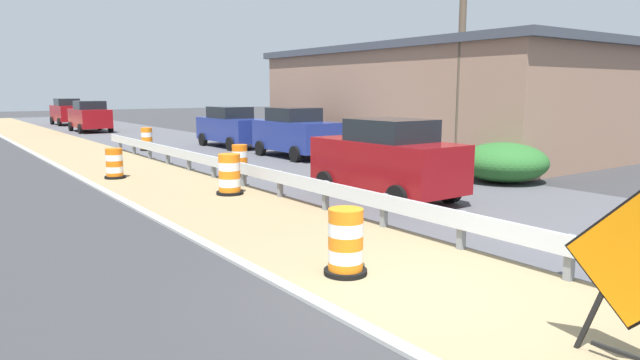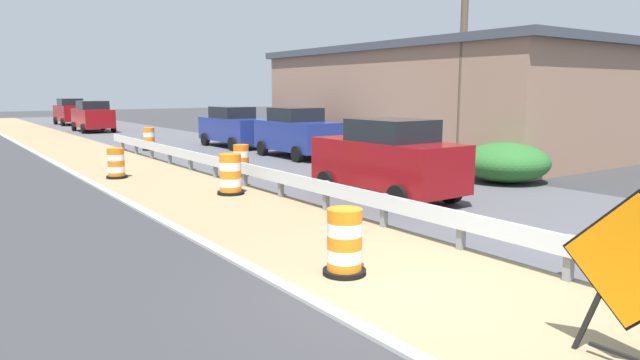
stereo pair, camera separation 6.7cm
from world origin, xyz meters
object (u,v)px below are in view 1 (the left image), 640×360
Objects in this scene: car_mid_far_lane at (231,127)px; traffic_barrel_farther at (147,140)px; traffic_barrel_mid at (240,162)px; warning_sign_diamond at (634,270)px; car_lead_far_lane at (67,112)px; traffic_barrel_close at (230,176)px; car_trailing_far_lane at (90,116)px; utility_pole_near at (461,50)px; traffic_barrel_far at (115,165)px; car_lead_near_lane at (387,159)px; traffic_barrel_nearest at (346,245)px; car_trailing_near_lane at (296,133)px.

traffic_barrel_farther is at bearing -102.88° from car_mid_far_lane.
car_mid_far_lane is (4.10, 8.71, 0.54)m from traffic_barrel_mid.
car_lead_far_lane is at bearing -98.02° from warning_sign_diamond.
warning_sign_diamond is at bearing -95.52° from traffic_barrel_close.
car_trailing_far_lane is 0.56× the size of utility_pole_near.
traffic_barrel_far is (-0.66, 15.78, -0.60)m from warning_sign_diamond.
car_trailing_far_lane reaches higher than traffic_barrel_farther.
traffic_barrel_far is at bearing 31.38° from car_lead_near_lane.
traffic_barrel_close is (1.07, 11.10, -0.53)m from warning_sign_diamond.
utility_pole_near is at bearing -29.86° from traffic_barrel_mid.
traffic_barrel_mid is at bearing -25.99° from car_mid_far_lane.
traffic_barrel_close is at bearing -98.27° from warning_sign_diamond.
warning_sign_diamond is at bearing -17.89° from car_mid_far_lane.
utility_pole_near is (5.22, 2.13, 3.11)m from car_lead_near_lane.
traffic_barrel_close is 0.27× the size of car_lead_far_lane.
traffic_barrel_nearest is at bearing -89.38° from traffic_barrel_far.
car_lead_far_lane is 9.08m from car_trailing_far_lane.
car_trailing_near_lane is 29.63m from car_lead_far_lane.
car_trailing_far_lane is at bearing 101.23° from utility_pole_near.
traffic_barrel_far is at bearing -48.70° from car_mid_far_lane.
traffic_barrel_nearest is at bearing -102.70° from traffic_barrel_close.
traffic_barrel_far is 10.33m from car_mid_far_lane.
traffic_barrel_mid is at bearing 178.24° from car_trailing_far_lane.
traffic_barrel_nearest is 19.89m from traffic_barrel_farther.
car_trailing_near_lane reaches higher than warning_sign_diamond.
traffic_barrel_farther reaches higher than traffic_barrel_mid.
utility_pole_near reaches higher than traffic_barrel_farther.
traffic_barrel_nearest is 12.27m from utility_pole_near.
car_trailing_near_lane is 0.53× the size of utility_pole_near.
car_lead_far_lane is (4.84, 42.75, 0.60)m from traffic_barrel_nearest.
car_trailing_near_lane reaches higher than traffic_barrel_nearest.
traffic_barrel_mid is 0.13× the size of utility_pole_near.
traffic_barrel_farther is at bearing 81.15° from traffic_barrel_close.
car_lead_near_lane is 14.82m from car_mid_far_lane.
traffic_barrel_mid is at bearing 150.14° from utility_pole_near.
car_lead_near_lane is 0.96× the size of car_trailing_far_lane.
car_mid_far_lane is 13.01m from utility_pole_near.
car_trailing_far_lane is (0.88, 14.11, 0.57)m from traffic_barrel_farther.
traffic_barrel_far is 9.01m from car_lead_near_lane.
car_lead_far_lane reaches higher than traffic_barrel_nearest.
car_trailing_near_lane reaches higher than traffic_barrel_mid.
warning_sign_diamond is at bearing -101.67° from traffic_barrel_mid.
warning_sign_diamond is 18.69m from car_trailing_near_lane.
utility_pole_near reaches higher than traffic_barrel_mid.
traffic_barrel_farther is 0.26× the size of car_lead_far_lane.
car_lead_near_lane is at bearing -157.84° from utility_pole_near.
car_trailing_near_lane reaches higher than traffic_barrel_farther.
car_lead_near_lane is at bearing 42.06° from traffic_barrel_nearest.
warning_sign_diamond is 1.69× the size of traffic_barrel_close.
car_lead_far_lane is at bearing 80.87° from traffic_barrel_far.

